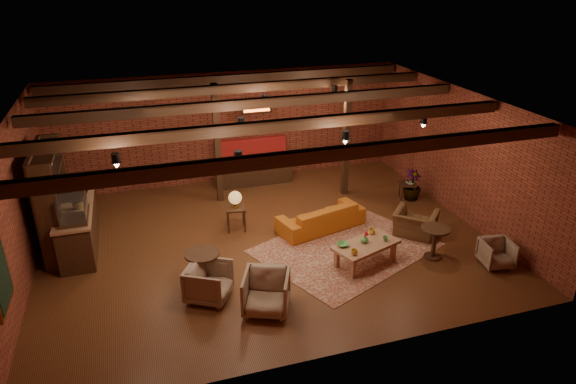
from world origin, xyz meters
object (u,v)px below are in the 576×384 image
object	(u,v)px
sofa	(321,217)
round_table_right	(435,238)
armchair_far	(497,252)
round_table_left	(203,263)
armchair_b	(266,291)
armchair_a	(209,280)
side_table_book	(407,185)
side_table_lamp	(235,201)
armchair_right	(416,219)
coffee_table	(365,246)
plant_tall	(415,155)

from	to	relation	value
sofa	round_table_right	bearing A→B (deg)	118.29
sofa	armchair_far	bearing A→B (deg)	123.21
round_table_left	armchair_b	size ratio (longest dim) A/B	0.86
round_table_left	armchair_a	world-z (taller)	armchair_a
side_table_book	armchair_far	xyz separation A→B (m)	(0.12, -3.59, -0.11)
side_table_lamp	armchair_b	distance (m)	3.32
armchair_a	armchair_far	distance (m)	6.07
sofa	round_table_left	world-z (taller)	round_table_left
side_table_book	round_table_right	size ratio (longest dim) A/B	0.71
sofa	armchair_right	size ratio (longest dim) A/B	2.25
round_table_left	armchair_b	distance (m)	1.55
side_table_book	armchair_far	bearing A→B (deg)	-88.05
coffee_table	armchair_b	world-z (taller)	armchair_b
armchair_right	side_table_book	distance (m)	2.06
armchair_b	side_table_book	xyz separation A→B (m)	(4.96, 3.62, 0.00)
sofa	armchair_right	distance (m)	2.24
armchair_far	armchair_b	bearing A→B (deg)	-170.76
round_table_left	armchair_right	distance (m)	5.13
round_table_left	side_table_book	bearing A→B (deg)	22.21
side_table_lamp	armchair_b	size ratio (longest dim) A/B	1.18
round_table_left	armchair_far	world-z (taller)	round_table_left
armchair_a	round_table_left	bearing A→B (deg)	33.05
coffee_table	armchair_far	distance (m)	2.80
armchair_right	side_table_book	size ratio (longest dim) A/B	1.85
coffee_table	armchair_far	world-z (taller)	coffee_table
armchair_b	plant_tall	distance (m)	6.26
sofa	armchair_a	world-z (taller)	armchair_a
armchair_right	armchair_far	distance (m)	1.96
armchair_b	armchair_right	xyz separation A→B (m)	(4.12, 1.73, -0.01)
coffee_table	round_table_right	world-z (taller)	coffee_table
armchair_far	sofa	bearing A→B (deg)	146.75
side_table_book	plant_tall	distance (m)	0.87
side_table_lamp	armchair_a	distance (m)	2.86
round_table_left	plant_tall	xyz separation A→B (m)	(6.06, 2.37, 0.79)
side_table_book	armchair_far	distance (m)	3.59
side_table_lamp	side_table_book	size ratio (longest dim) A/B	1.93
round_table_right	armchair_far	xyz separation A→B (m)	(1.11, -0.68, -0.17)
sofa	armchair_b	size ratio (longest dim) A/B	2.53
coffee_table	side_table_book	world-z (taller)	coffee_table
armchair_far	armchair_a	bearing A→B (deg)	-177.29
round_table_left	armchair_far	bearing A→B (deg)	-10.86
sofa	round_table_left	xyz separation A→B (m)	(-3.09, -1.53, 0.18)
coffee_table	side_table_lamp	size ratio (longest dim) A/B	1.58
armchair_a	coffee_table	bearing A→B (deg)	-56.13
armchair_b	side_table_lamp	bearing A→B (deg)	110.14
round_table_right	armchair_far	size ratio (longest dim) A/B	1.14
round_table_left	armchair_b	bearing A→B (deg)	-50.48
coffee_table	plant_tall	size ratio (longest dim) A/B	0.62
sofa	armchair_far	world-z (taller)	armchair_far
coffee_table	side_table_lamp	bearing A→B (deg)	133.97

